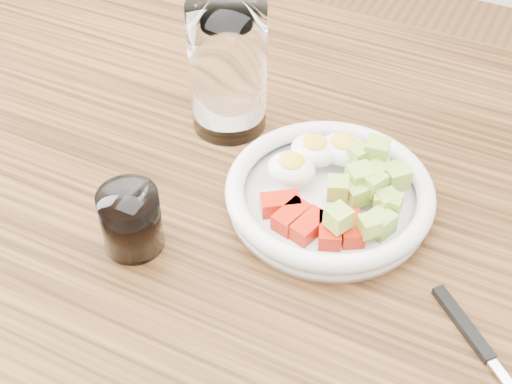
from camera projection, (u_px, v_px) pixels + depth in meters
dining_table at (260, 280)px, 0.83m from camera, size 1.50×0.90×0.77m
bowl at (331, 190)px, 0.76m from camera, size 0.23×0.23×0.06m
fork at (478, 344)px, 0.65m from camera, size 0.15×0.13×0.01m
water_glass at (228, 68)px, 0.82m from camera, size 0.09×0.09×0.16m
coffee_glass at (131, 221)px, 0.71m from camera, size 0.06×0.06×0.07m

